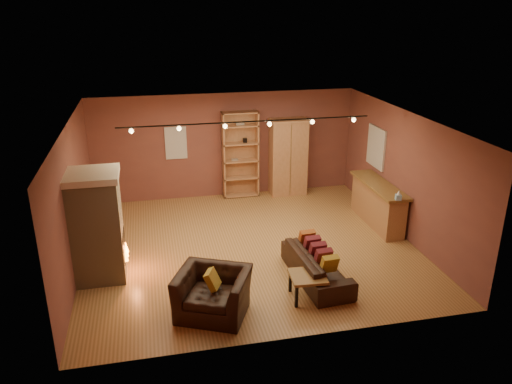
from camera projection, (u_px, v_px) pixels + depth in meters
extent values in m
plane|color=olive|center=(250.00, 246.00, 10.86)|extent=(7.00, 7.00, 0.00)
plane|color=brown|center=(250.00, 120.00, 9.87)|extent=(7.00, 7.00, 0.00)
cube|color=brown|center=(225.00, 145.00, 13.33)|extent=(7.00, 0.02, 2.80)
cube|color=brown|center=(73.00, 200.00, 9.66)|extent=(0.02, 6.50, 2.80)
cube|color=brown|center=(404.00, 175.00, 11.07)|extent=(0.02, 6.50, 2.80)
cube|color=tan|center=(97.00, 229.00, 9.35)|extent=(0.90, 0.90, 2.00)
cube|color=beige|center=(91.00, 175.00, 8.97)|extent=(0.98, 0.98, 0.12)
cube|color=black|center=(122.00, 246.00, 9.57)|extent=(0.10, 0.65, 0.55)
cone|color=orange|center=(126.00, 251.00, 9.63)|extent=(0.10, 0.10, 0.22)
cube|color=beige|center=(176.00, 143.00, 13.00)|extent=(0.56, 0.04, 0.86)
cube|color=tan|center=(239.00, 153.00, 13.47)|extent=(0.96, 0.04, 2.33)
cube|color=tan|center=(223.00, 156.00, 13.23)|extent=(0.04, 0.37, 2.33)
cube|color=tan|center=(257.00, 154.00, 13.41)|extent=(0.04, 0.37, 2.33)
cube|color=gray|center=(235.00, 160.00, 13.34)|extent=(0.18, 0.12, 0.05)
cube|color=black|center=(245.00, 140.00, 13.21)|extent=(0.10, 0.10, 0.12)
cube|color=tan|center=(241.00, 194.00, 13.72)|extent=(0.96, 0.37, 0.04)
cube|color=tan|center=(241.00, 177.00, 13.55)|extent=(0.96, 0.37, 0.03)
cube|color=tan|center=(240.00, 161.00, 13.38)|extent=(0.96, 0.37, 0.04)
cube|color=tan|center=(240.00, 143.00, 13.21)|extent=(0.96, 0.37, 0.04)
cube|color=tan|center=(240.00, 126.00, 13.04)|extent=(0.96, 0.37, 0.04)
cube|color=tan|center=(240.00, 112.00, 12.92)|extent=(0.96, 0.37, 0.04)
cube|color=tan|center=(288.00, 158.00, 13.56)|extent=(0.97, 0.53, 2.04)
cube|color=brown|center=(291.00, 161.00, 13.33)|extent=(0.02, 0.01, 1.94)
cube|color=tan|center=(289.00, 120.00, 13.19)|extent=(1.03, 0.59, 0.06)
cube|color=#A9774E|center=(377.00, 205.00, 11.82)|extent=(0.45, 2.00, 0.95)
cube|color=brown|center=(379.00, 185.00, 11.64)|extent=(0.57, 2.12, 0.06)
cube|color=#88B8D9|center=(398.00, 197.00, 10.67)|extent=(0.14, 0.14, 0.12)
cone|color=white|center=(399.00, 192.00, 10.63)|extent=(0.08, 0.08, 0.10)
cube|color=beige|center=(376.00, 147.00, 12.25)|extent=(0.05, 0.90, 1.00)
imported|color=black|center=(317.00, 261.00, 9.46)|extent=(0.70, 1.99, 0.76)
cube|color=gold|center=(329.00, 264.00, 8.88)|extent=(0.31, 0.25, 0.36)
cube|color=maroon|center=(323.00, 257.00, 9.13)|extent=(0.31, 0.25, 0.36)
cube|color=maroon|center=(317.00, 250.00, 9.38)|extent=(0.31, 0.25, 0.36)
cube|color=maroon|center=(312.00, 244.00, 9.62)|extent=(0.31, 0.25, 0.36)
cube|color=#A35020|center=(307.00, 238.00, 9.87)|extent=(0.31, 0.25, 0.36)
imported|color=black|center=(213.00, 286.00, 8.36)|extent=(1.39, 1.19, 1.03)
cube|color=gold|center=(212.00, 280.00, 8.32)|extent=(0.34, 0.37, 0.34)
cube|color=brown|center=(308.00, 276.00, 8.82)|extent=(0.65, 0.65, 0.05)
cube|color=black|center=(298.00, 297.00, 8.62)|extent=(0.05, 0.05, 0.41)
cube|color=black|center=(326.00, 294.00, 8.72)|extent=(0.05, 0.05, 0.41)
cube|color=black|center=(290.00, 282.00, 9.08)|extent=(0.05, 0.05, 0.41)
cube|color=black|center=(316.00, 279.00, 9.19)|extent=(0.05, 0.05, 0.41)
cylinder|color=black|center=(248.00, 122.00, 10.08)|extent=(5.20, 0.03, 0.03)
sphere|color=#FFD88C|center=(131.00, 131.00, 9.64)|extent=(0.09, 0.09, 0.09)
sphere|color=#FFD88C|center=(179.00, 129.00, 9.83)|extent=(0.09, 0.09, 0.09)
sphere|color=#FFD88C|center=(225.00, 126.00, 10.01)|extent=(0.09, 0.09, 0.09)
sphere|color=#FFD88C|center=(270.00, 124.00, 10.20)|extent=(0.09, 0.09, 0.09)
sphere|color=#FFD88C|center=(312.00, 122.00, 10.38)|extent=(0.09, 0.09, 0.09)
sphere|color=#FFD88C|center=(354.00, 120.00, 10.57)|extent=(0.09, 0.09, 0.09)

